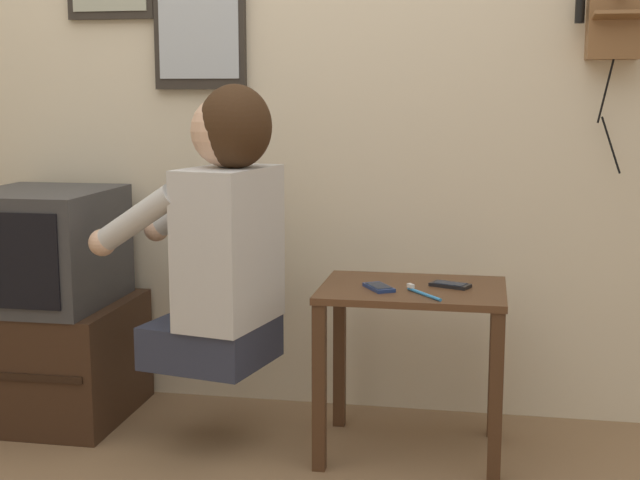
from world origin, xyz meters
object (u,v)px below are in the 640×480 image
at_px(television, 44,247).
at_px(cell_phone_held, 379,287).
at_px(wall_phone_antique, 615,0).
at_px(toothbrush, 422,293).
at_px(cell_phone_spare, 450,285).
at_px(person, 222,230).

xyz_separation_m(television, cell_phone_held, (1.20, -0.14, -0.06)).
bearing_deg(wall_phone_antique, cell_phone_held, -150.75).
bearing_deg(toothbrush, wall_phone_antique, 1.04).
relative_size(cell_phone_spare, toothbrush, 0.93).
relative_size(person, television, 1.72).
height_order(cell_phone_spare, toothbrush, toothbrush).
distance_m(person, cell_phone_held, 0.53).
bearing_deg(television, toothbrush, -8.31).
relative_size(television, toothbrush, 3.56).
height_order(wall_phone_antique, toothbrush, wall_phone_antique).
distance_m(person, wall_phone_antique, 1.48).
distance_m(wall_phone_antique, cell_phone_spare, 1.08).
bearing_deg(cell_phone_spare, person, 119.13).
bearing_deg(cell_phone_held, toothbrush, -52.51).
relative_size(wall_phone_antique, toothbrush, 5.35).
height_order(wall_phone_antique, cell_phone_spare, wall_phone_antique).
bearing_deg(cell_phone_held, television, 142.46).
height_order(person, cell_phone_spare, person).
bearing_deg(television, person, -12.61).
bearing_deg(television, cell_phone_spare, -2.62).
relative_size(wall_phone_antique, cell_phone_held, 5.75).
height_order(person, cell_phone_held, person).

